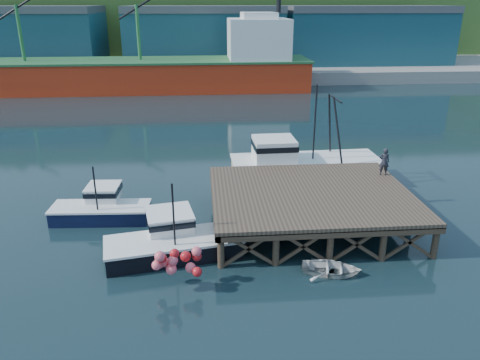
{
  "coord_description": "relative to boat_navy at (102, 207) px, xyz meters",
  "views": [
    {
      "loc": [
        -0.98,
        -25.73,
        12.88
      ],
      "look_at": [
        1.35,
        2.0,
        2.24
      ],
      "focal_mm": 35.0,
      "sensor_mm": 36.0,
      "label": 1
    }
  ],
  "objects": [
    {
      "name": "trawler",
      "position": [
        13.91,
        5.11,
        0.77
      ],
      "size": [
        11.2,
        4.32,
        7.41
      ],
      "rotation": [
        0.0,
        0.0,
        0.03
      ],
      "color": "beige",
      "rests_on": "ground"
    },
    {
      "name": "far_quay",
      "position": [
        7.43,
        68.22,
        0.24
      ],
      "size": [
        160.0,
        40.0,
        2.0
      ],
      "primitive_type": "cube",
      "color": "gray",
      "rests_on": "ground"
    },
    {
      "name": "ground",
      "position": [
        7.43,
        -1.78,
        -0.76
      ],
      "size": [
        300.0,
        300.0,
        0.0
      ],
      "primitive_type": "plane",
      "color": "black",
      "rests_on": "ground"
    },
    {
      "name": "warehouse_right",
      "position": [
        37.43,
        63.22,
        5.74
      ],
      "size": [
        30.0,
        16.0,
        9.0
      ],
      "primitive_type": "cube",
      "color": "navy",
      "rests_on": "far_quay"
    },
    {
      "name": "warehouse_mid",
      "position": [
        7.43,
        63.22,
        5.74
      ],
      "size": [
        28.0,
        16.0,
        9.0
      ],
      "primitive_type": "cube",
      "color": "navy",
      "rests_on": "far_quay"
    },
    {
      "name": "cargo_ship",
      "position": [
        -1.04,
        46.22,
        2.55
      ],
      "size": [
        55.5,
        10.0,
        13.75
      ],
      "color": "red",
      "rests_on": "ground"
    },
    {
      "name": "boat_black",
      "position": [
        4.69,
        -4.84,
        0.06
      ],
      "size": [
        7.61,
        6.32,
        4.48
      ],
      "rotation": [
        0.0,
        0.0,
        0.18
      ],
      "color": "black",
      "rests_on": "ground"
    },
    {
      "name": "wharf",
      "position": [
        12.93,
        -1.97,
        1.18
      ],
      "size": [
        12.0,
        10.0,
        2.62
      ],
      "color": "brown",
      "rests_on": "ground"
    },
    {
      "name": "dockworker",
      "position": [
        18.33,
        0.69,
        2.28
      ],
      "size": [
        0.75,
        0.57,
        1.84
      ],
      "primitive_type": "imported",
      "rotation": [
        0.0,
        0.0,
        2.92
      ],
      "color": "#212129",
      "rests_on": "wharf"
    },
    {
      "name": "boat_navy",
      "position": [
        0.0,
        0.0,
        0.0
      ],
      "size": [
        6.16,
        3.4,
        3.78
      ],
      "rotation": [
        0.0,
        0.0,
        -0.05
      ],
      "color": "black",
      "rests_on": "ground"
    },
    {
      "name": "hillside",
      "position": [
        7.43,
        98.22,
        10.24
      ],
      "size": [
        220.0,
        50.0,
        22.0
      ],
      "primitive_type": "cube",
      "color": "#2D511E",
      "rests_on": "ground"
    },
    {
      "name": "dinghy",
      "position": [
        12.75,
        -7.58,
        -0.45
      ],
      "size": [
        3.43,
        2.82,
        0.62
      ],
      "primitive_type": "imported",
      "rotation": [
        0.0,
        0.0,
        1.31
      ],
      "color": "silver",
      "rests_on": "ground"
    },
    {
      "name": "warehouse_left",
      "position": [
        -27.57,
        63.22,
        5.74
      ],
      "size": [
        32.0,
        16.0,
        9.0
      ],
      "primitive_type": "cube",
      "color": "navy",
      "rests_on": "far_quay"
    }
  ]
}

